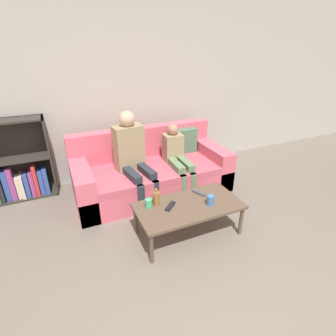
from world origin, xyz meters
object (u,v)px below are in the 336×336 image
(bookshelf, at_px, (21,170))
(cup_near, at_px, (149,203))
(person_adult, at_px, (132,152))
(cup_far, at_px, (210,200))
(tv_remote_1, at_px, (170,206))
(bottle, at_px, (156,198))
(couch, at_px, (152,172))
(person_child, at_px, (177,156))
(tv_remote_0, at_px, (200,193))
(coffee_table, at_px, (189,207))

(bookshelf, height_order, cup_near, bookshelf)
(person_adult, relative_size, cup_far, 11.16)
(tv_remote_1, bearing_deg, bottle, -172.45)
(couch, distance_m, person_child, 0.42)
(person_child, distance_m, tv_remote_0, 0.78)
(cup_near, bearing_deg, coffee_table, -17.81)
(bookshelf, bearing_deg, person_adult, -24.73)
(person_child, height_order, cup_far, person_child)
(person_child, bearing_deg, cup_near, -130.09)
(coffee_table, bearing_deg, person_adult, 107.72)
(cup_near, bearing_deg, bottle, 5.76)
(person_adult, bearing_deg, person_child, -12.96)
(bookshelf, height_order, tv_remote_0, bookshelf)
(bookshelf, xyz_separation_m, person_child, (1.95, -0.67, 0.12))
(person_adult, distance_m, person_child, 0.63)
(couch, height_order, person_adult, person_adult)
(bookshelf, relative_size, person_child, 1.17)
(bookshelf, height_order, person_adult, person_adult)
(coffee_table, bearing_deg, tv_remote_0, 34.32)
(couch, distance_m, coffee_table, 1.05)
(person_child, xyz_separation_m, cup_far, (-0.09, -1.00, -0.09))
(bookshelf, height_order, coffee_table, bookshelf)
(person_adult, xyz_separation_m, cup_near, (-0.09, -0.84, -0.23))
(cup_near, bearing_deg, bookshelf, 130.65)
(bookshelf, bearing_deg, couch, -18.00)
(cup_near, height_order, bottle, bottle)
(person_adult, bearing_deg, tv_remote_1, -91.24)
(person_child, relative_size, cup_far, 8.83)
(person_adult, distance_m, tv_remote_1, 0.97)
(tv_remote_1, bearing_deg, person_child, 108.24)
(couch, height_order, person_child, person_child)
(bookshelf, distance_m, bottle, 1.97)
(coffee_table, bearing_deg, person_child, 71.78)
(bookshelf, distance_m, tv_remote_0, 2.35)
(coffee_table, relative_size, cup_near, 11.79)
(person_adult, xyz_separation_m, tv_remote_1, (0.11, -0.92, -0.27))
(couch, relative_size, tv_remote_0, 11.85)
(tv_remote_0, bearing_deg, cup_near, 156.46)
(coffee_table, height_order, person_child, person_child)
(couch, xyz_separation_m, person_adult, (-0.29, -0.09, 0.38))
(couch, distance_m, tv_remote_0, 0.94)
(bookshelf, distance_m, cup_far, 2.49)
(bookshelf, distance_m, person_adult, 1.50)
(bookshelf, bearing_deg, person_child, -18.88)
(couch, bearing_deg, coffee_table, -88.93)
(person_child, distance_m, cup_far, 1.01)
(coffee_table, relative_size, person_adult, 0.96)
(couch, height_order, cup_near, couch)
(person_child, distance_m, cup_near, 1.06)
(bookshelf, distance_m, tv_remote_1, 2.12)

